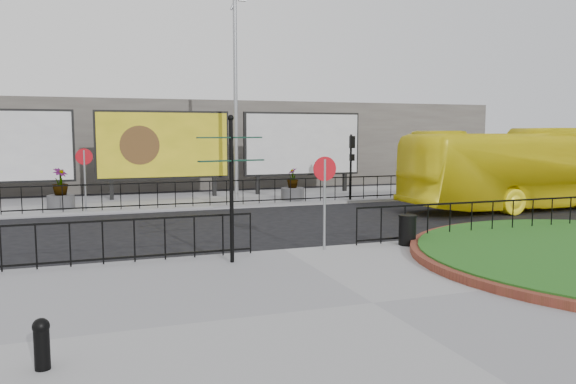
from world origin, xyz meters
name	(u,v)px	position (x,y,z in m)	size (l,w,h in m)	color
ground	(284,254)	(0.00, 0.00, 0.00)	(90.00, 90.00, 0.00)	black
pavement_near	(373,306)	(0.00, -5.00, 0.06)	(30.00, 10.00, 0.12)	gray
pavement_far	(200,200)	(0.00, 12.00, 0.06)	(44.00, 6.00, 0.12)	gray
railing_near_left	(36,246)	(-6.00, -0.30, 0.67)	(10.00, 0.10, 1.10)	black
railing_near_right	(492,218)	(6.50, -0.30, 0.67)	(9.00, 0.10, 1.10)	black
railing_far	(235,192)	(1.00, 9.30, 0.67)	(18.00, 0.10, 1.10)	black
speed_sign_far	(84,166)	(-5.00, 9.40, 1.92)	(0.64, 0.07, 2.47)	gray
speed_sign_near	(325,182)	(1.00, -0.40, 1.92)	(0.64, 0.07, 2.47)	gray
billboard_mid	(164,145)	(-1.50, 12.97, 2.60)	(6.20, 0.31, 4.10)	black
billboard_right	(303,144)	(5.50, 12.97, 2.60)	(6.20, 0.31, 4.10)	black
lamp_post	(236,96)	(1.51, 11.00, 4.83)	(0.74, 0.18, 9.23)	gray
signal_pole_a	(351,157)	(6.50, 9.34, 2.10)	(0.22, 0.26, 3.00)	black
signal_pole_b	(409,156)	(9.50, 9.34, 2.10)	(0.22, 0.26, 3.00)	black
building_backdrop	(170,144)	(0.00, 22.00, 2.50)	(40.00, 10.00, 5.00)	#67625A
fingerpost_sign	(231,174)	(-1.65, -1.00, 2.24)	(1.65, 0.53, 3.51)	black
bollard	(42,341)	(-5.47, -6.12, 0.50)	(0.22, 0.22, 0.69)	black
litter_bin	(407,230)	(3.40, -0.60, 0.54)	(0.51, 0.51, 0.84)	black
bus	(536,168)	(13.00, 4.92, 1.70)	(2.85, 12.18, 3.39)	yellow
planter_a	(61,194)	(-5.96, 10.52, 0.72)	(1.07, 1.07, 1.65)	#4C4C4F
planter_c	(293,189)	(3.95, 10.19, 0.61)	(1.07, 1.07, 1.48)	#4C4C4F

